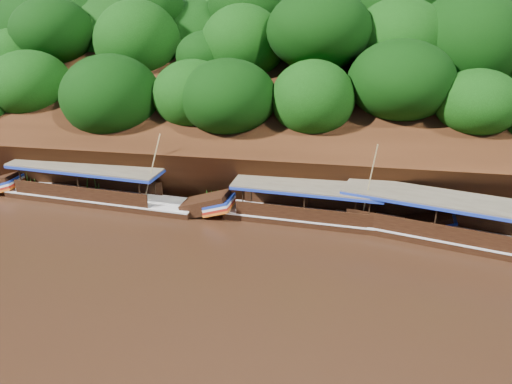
% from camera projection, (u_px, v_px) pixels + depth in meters
% --- Properties ---
extents(ground, '(160.00, 160.00, 0.00)m').
position_uv_depth(ground, '(272.00, 283.00, 25.26)').
color(ground, black).
rests_on(ground, ground).
extents(riverbank, '(120.00, 30.06, 19.40)m').
position_uv_depth(riverbank, '(307.00, 128.00, 45.18)').
color(riverbank, black).
rests_on(riverbank, ground).
extents(boat_0, '(16.65, 6.27, 7.29)m').
position_uv_depth(boat_0, '(466.00, 235.00, 28.84)').
color(boat_0, black).
rests_on(boat_0, ground).
extents(boat_1, '(14.29, 3.27, 6.17)m').
position_uv_depth(boat_1, '(329.00, 215.00, 31.39)').
color(boat_1, black).
rests_on(boat_1, ground).
extents(boat_2, '(16.72, 3.89, 5.70)m').
position_uv_depth(boat_2, '(111.00, 195.00, 34.28)').
color(boat_2, black).
rests_on(boat_2, ground).
extents(reeds, '(50.55, 2.59, 1.97)m').
position_uv_depth(reeds, '(244.00, 192.00, 34.17)').
color(reeds, '#2B691A').
rests_on(reeds, ground).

